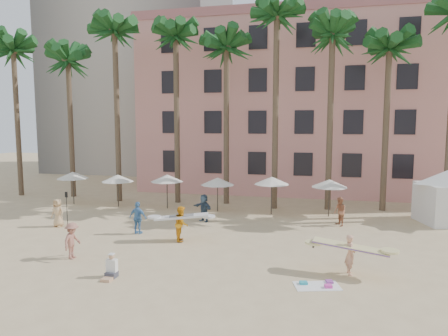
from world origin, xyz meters
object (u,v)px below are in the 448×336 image
carrier_yellow (350,252)px  pink_hotel (326,108)px  carrier_white (182,223)px  cabana (446,192)px

carrier_yellow → pink_hotel: bearing=91.3°
carrier_yellow → carrier_white: 9.25m
pink_hotel → carrier_white: 23.79m
carrier_white → carrier_yellow: bearing=-19.6°
pink_hotel → cabana: 16.63m
cabana → carrier_white: 17.30m
cabana → carrier_white: cabana is taller
pink_hotel → carrier_white: (-8.17, -21.23, -6.97)m
cabana → carrier_yellow: 12.69m
pink_hotel → carrier_yellow: 25.32m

